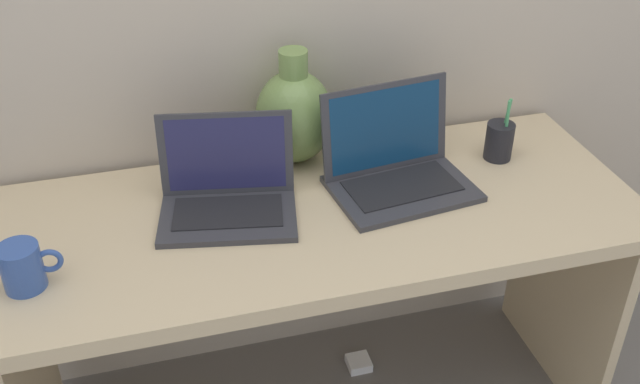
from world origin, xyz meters
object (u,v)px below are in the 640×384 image
at_px(laptop_left, 227,187).
at_px(pen_cup, 499,141).
at_px(green_vase, 294,115).
at_px(power_brick, 359,363).
at_px(laptop_right, 394,160).
at_px(coffee_mug, 23,267).

relative_size(laptop_left, pen_cup, 2.03).
height_order(green_vase, pen_cup, green_vase).
height_order(pen_cup, power_brick, pen_cup).
distance_m(laptop_right, coffee_mug, 0.88).
xyz_separation_m(laptop_right, coffee_mug, (-0.86, -0.18, -0.01)).
bearing_deg(green_vase, coffee_mug, -151.34).
bearing_deg(laptop_left, pen_cup, 3.39).
bearing_deg(laptop_left, green_vase, 41.15).
distance_m(laptop_left, coffee_mug, 0.48).
bearing_deg(laptop_left, laptop_right, 0.42).
height_order(laptop_left, power_brick, laptop_left).
relative_size(laptop_right, power_brick, 5.20).
height_order(green_vase, coffee_mug, green_vase).
relative_size(coffee_mug, power_brick, 1.78).
distance_m(laptop_right, green_vase, 0.28).
bearing_deg(pen_cup, coffee_mug, -169.38).
bearing_deg(laptop_right, pen_cup, 7.39).
bearing_deg(coffee_mug, green_vase, 28.66).
distance_m(laptop_right, power_brick, 0.77).
bearing_deg(power_brick, laptop_right, -58.99).
bearing_deg(coffee_mug, power_brick, 17.24).
relative_size(laptop_left, coffee_mug, 2.80).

